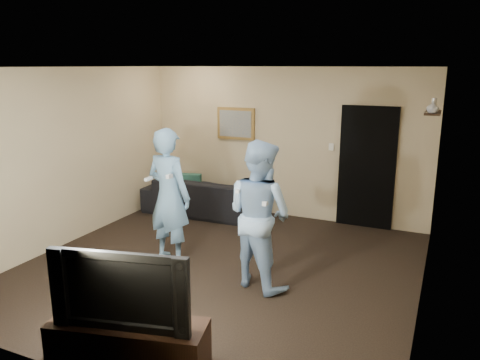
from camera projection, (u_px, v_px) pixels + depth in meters
The scene contains 19 objects.
ground at pixel (219, 267), 6.24m from camera, with size 5.00×5.00×0.00m, color black.
ceiling at pixel (217, 67), 5.61m from camera, with size 5.00×5.00×0.04m, color silver.
wall_back at pixel (283, 143), 8.14m from camera, with size 5.00×0.04×2.60m, color tan.
wall_front at pixel (76, 236), 3.72m from camera, with size 5.00×0.04×2.60m, color tan.
wall_left at pixel (68, 157), 6.93m from camera, with size 0.04×5.00×2.60m, color tan.
wall_right at pixel (430, 194), 4.92m from camera, with size 0.04×5.00×2.60m, color tan.
sofa at pixel (205, 196), 8.42m from camera, with size 2.22×0.87×0.65m, color black.
throw_pillow at pixel (189, 186), 8.52m from camera, with size 0.45×0.14×0.45m, color #17463C.
painting_frame at pixel (236, 124), 8.40m from camera, with size 0.72×0.05×0.57m, color olive.
painting_canvas at pixel (235, 124), 8.38m from camera, with size 0.62×0.01×0.47m, color slate.
doorway at pixel (367, 168), 7.60m from camera, with size 0.90×0.06×2.00m, color black.
light_switch at pixel (331, 147), 7.77m from camera, with size 0.08×0.02×0.12m, color silver.
wall_shelf at pixel (433, 113), 6.39m from camera, with size 0.20×0.60×0.03m, color black.
shelf_vase at pixel (433, 107), 6.16m from camera, with size 0.15×0.15×0.16m, color #B5B5BA.
shelf_figurine at pixel (434, 105), 6.40m from camera, with size 0.06×0.06×0.18m, color silver.
tv_console at pixel (129, 348), 4.04m from camera, with size 1.36×0.44×0.49m, color black.
television at pixel (125, 285), 3.90m from camera, with size 1.20×0.16×0.69m, color black.
wii_player_left at pixel (169, 196), 6.25m from camera, with size 0.73×0.56×1.84m.
wii_player_right at pixel (259, 214), 5.56m from camera, with size 1.06×0.94×1.79m.
Camera 1 is at (2.64, -5.15, 2.62)m, focal length 35.00 mm.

